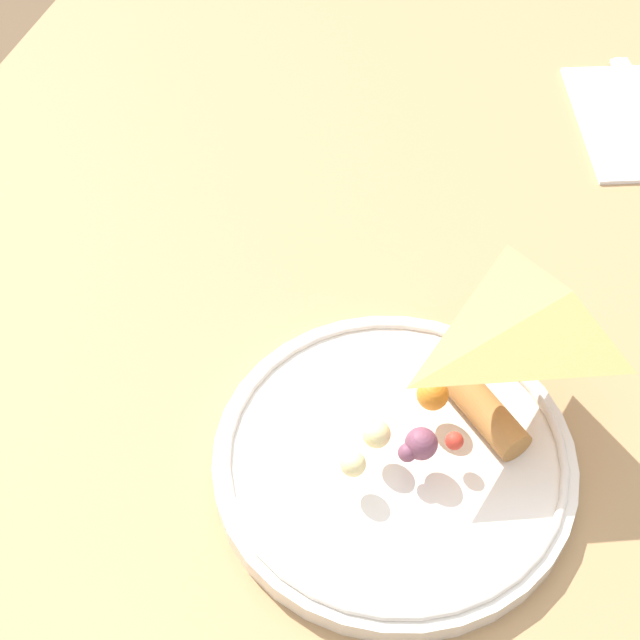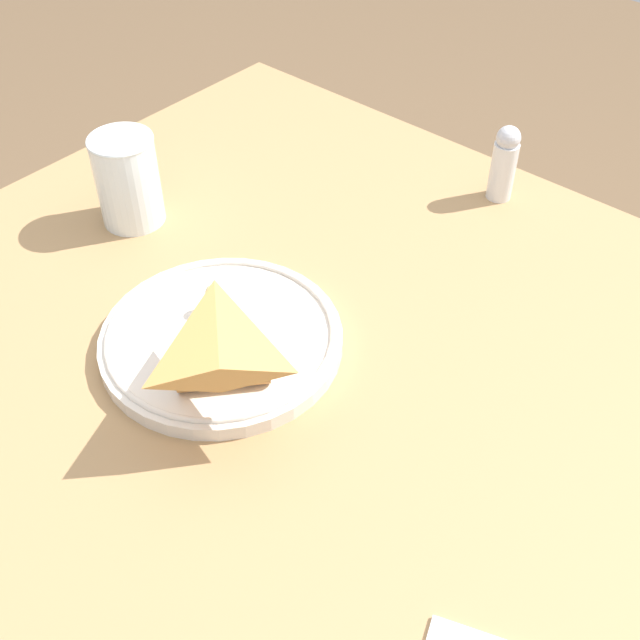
{
  "view_description": "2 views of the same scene",
  "coord_description": "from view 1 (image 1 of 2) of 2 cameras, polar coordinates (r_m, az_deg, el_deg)",
  "views": [
    {
      "loc": [
        -0.55,
        -0.11,
        1.34
      ],
      "look_at": [
        -0.14,
        0.02,
        0.82
      ],
      "focal_mm": 55.0,
      "sensor_mm": 36.0,
      "label": 1
    },
    {
      "loc": [
        0.24,
        -0.42,
        1.34
      ],
      "look_at": [
        -0.12,
        -0.0,
        0.82
      ],
      "focal_mm": 45.0,
      "sensor_mm": 36.0,
      "label": 2
    }
  ],
  "objects": [
    {
      "name": "ground_plane",
      "position": [
        1.45,
        2.4,
        -17.08
      ],
      "size": [
        6.0,
        6.0,
        0.0
      ],
      "primitive_type": "plane",
      "color": "brown"
    },
    {
      "name": "dining_table",
      "position": [
        0.88,
        3.8,
        -0.23
      ],
      "size": [
        1.23,
        0.85,
        0.76
      ],
      "color": "#A87F51",
      "rests_on": "ground_plane"
    },
    {
      "name": "plate_pizza",
      "position": [
        0.66,
        4.55,
        -7.87
      ],
      "size": [
        0.24,
        0.24,
        0.05
      ],
      "color": "silver",
      "rests_on": "dining_table"
    }
  ]
}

